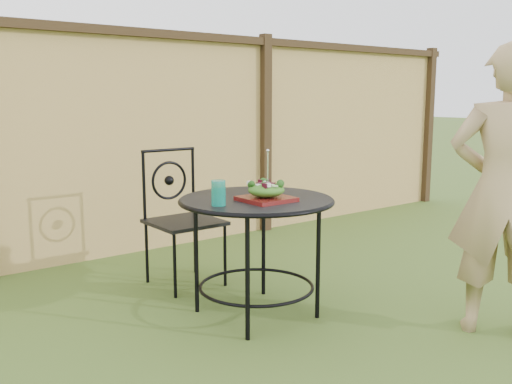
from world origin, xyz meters
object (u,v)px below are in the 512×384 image
at_px(patio_table, 256,221).
at_px(patio_chair, 181,213).
at_px(diner, 504,191).
at_px(salad_plate, 266,199).

bearing_deg(patio_table, patio_chair, 93.18).
relative_size(patio_table, patio_chair, 0.97).
xyz_separation_m(patio_table, diner, (0.92, -1.02, 0.22)).
xyz_separation_m(diner, salad_plate, (-0.93, 0.91, -0.07)).
bearing_deg(diner, patio_table, 4.96).
distance_m(patio_chair, salad_plate, 0.96).
height_order(patio_table, salad_plate, salad_plate).
bearing_deg(diner, salad_plate, 8.59).
xyz_separation_m(patio_chair, diner, (0.97, -1.84, 0.30)).
relative_size(diner, salad_plate, 5.97).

